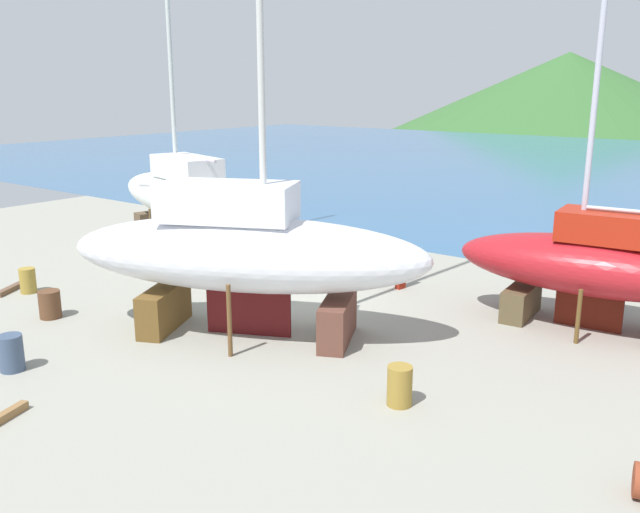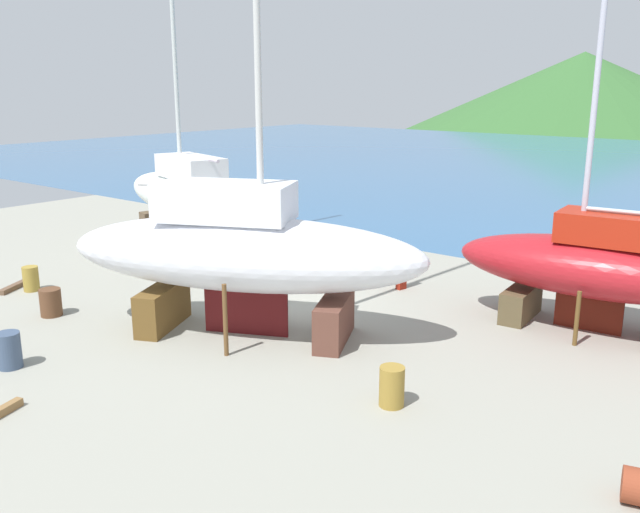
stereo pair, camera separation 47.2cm
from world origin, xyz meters
name	(u,v)px [view 1 (the left image)]	position (x,y,z in m)	size (l,w,h in m)	color
ground_plane	(225,342)	(0.00, -3.25, 0.00)	(49.17, 49.17, 0.00)	gray
sea_water	(638,172)	(0.00, 42.57, 0.00)	(129.66, 67.05, 0.01)	#336395
headland_hill	(564,122)	(-28.71, 112.48, 0.00)	(111.55, 111.55, 24.82)	#34642F
sailboat_small_center	(245,251)	(0.11, -2.46, 2.40)	(10.29, 6.98, 17.68)	brown
sailboat_mid_port	(594,265)	(7.52, 3.82, 1.88)	(7.87, 3.19, 12.05)	brown
sailboat_far_slipway	(183,196)	(-8.75, 3.13, 2.33)	(10.28, 5.27, 15.89)	brown
worker	(401,265)	(1.24, 3.90, 0.82)	(0.31, 0.47, 1.59)	maroon
barrel_rust_near	(50,304)	(-5.54, -5.03, 0.42)	(0.64, 0.64, 0.83)	brown
barrel_tipped_center	(11,353)	(-2.76, -7.75, 0.45)	(0.58, 0.58, 0.90)	#3B4C67
barrel_tipped_right	(28,281)	(-8.41, -4.09, 0.42)	(0.52, 0.52, 0.84)	olive
barrel_tipped_left	(400,386)	(5.69, -3.58, 0.45)	(0.55, 0.55, 0.90)	olive
timber_short_skew	(10,289)	(-9.03, -4.40, 0.08)	(1.41, 0.23, 0.16)	brown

